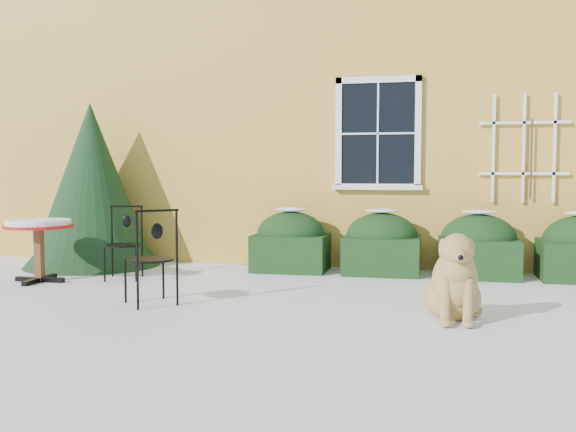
% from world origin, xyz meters
% --- Properties ---
extents(ground, '(80.00, 80.00, 0.00)m').
position_xyz_m(ground, '(0.00, 0.00, 0.00)').
color(ground, white).
rests_on(ground, ground).
extents(house, '(12.40, 8.40, 6.40)m').
position_xyz_m(house, '(0.00, 7.00, 3.22)').
color(house, '#F0B545').
rests_on(house, ground).
extents(hedge_row, '(4.95, 0.80, 0.91)m').
position_xyz_m(hedge_row, '(1.65, 2.55, 0.40)').
color(hedge_row, black).
rests_on(hedge_row, ground).
extents(evergreen_shrub, '(2.03, 2.03, 2.46)m').
position_xyz_m(evergreen_shrub, '(-3.35, 2.40, 0.99)').
color(evergreen_shrub, black).
rests_on(evergreen_shrub, ground).
extents(bistro_table, '(0.87, 0.87, 0.81)m').
position_xyz_m(bistro_table, '(-3.28, 0.92, 0.67)').
color(bistro_table, black).
rests_on(bistro_table, ground).
extents(patio_chair_near, '(0.65, 0.65, 1.04)m').
position_xyz_m(patio_chair_near, '(-1.25, -0.10, 0.52)').
color(patio_chair_near, black).
rests_on(patio_chair_near, ground).
extents(patio_chair_far, '(0.52, 0.52, 0.97)m').
position_xyz_m(patio_chair_far, '(-2.32, 1.39, 0.49)').
color(patio_chair_far, black).
rests_on(patio_chair_far, ground).
extents(dog, '(0.61, 1.00, 0.89)m').
position_xyz_m(dog, '(1.88, -0.18, 0.36)').
color(dog, tan).
rests_on(dog, ground).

